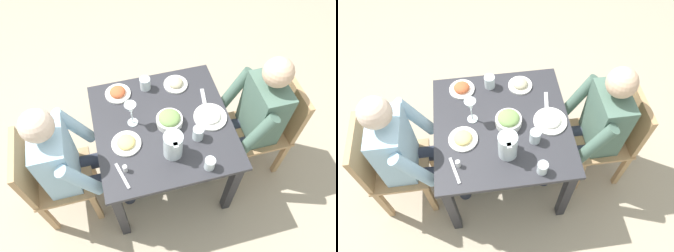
% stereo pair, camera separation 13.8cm
% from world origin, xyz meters
% --- Properties ---
extents(ground_plane, '(8.00, 8.00, 0.00)m').
position_xyz_m(ground_plane, '(0.00, 0.00, 0.00)').
color(ground_plane, tan).
extents(dining_table, '(0.90, 0.90, 0.73)m').
position_xyz_m(dining_table, '(0.00, 0.00, 0.61)').
color(dining_table, '#2D2D33').
rests_on(dining_table, ground_plane).
extents(chair_near, '(0.40, 0.40, 0.88)m').
position_xyz_m(chair_near, '(-0.04, -0.82, 0.50)').
color(chair_near, tan).
rests_on(chair_near, ground_plane).
extents(chair_far, '(0.40, 0.40, 0.88)m').
position_xyz_m(chair_far, '(-0.07, 0.82, 0.50)').
color(chair_far, tan).
rests_on(chair_far, ground_plane).
extents(diner_near, '(0.48, 0.53, 1.17)m').
position_xyz_m(diner_near, '(-0.04, -0.61, 0.64)').
color(diner_near, '#4C6B5B').
rests_on(diner_near, ground_plane).
extents(diner_far, '(0.48, 0.53, 1.17)m').
position_xyz_m(diner_far, '(-0.07, 0.61, 0.64)').
color(diner_far, '#9EC6E0').
rests_on(diner_far, ground_plane).
extents(water_pitcher, '(0.16, 0.12, 0.19)m').
position_xyz_m(water_pitcher, '(-0.22, -0.01, 0.82)').
color(water_pitcher, silver).
rests_on(water_pitcher, dining_table).
extents(salad_bowl, '(0.17, 0.17, 0.09)m').
position_xyz_m(salad_bowl, '(-0.00, -0.04, 0.77)').
color(salad_bowl, white).
rests_on(salad_bowl, dining_table).
extents(plate_fries, '(0.19, 0.19, 0.05)m').
position_xyz_m(plate_fries, '(-0.09, 0.26, 0.75)').
color(plate_fries, white).
rests_on(plate_fries, dining_table).
extents(plate_beans, '(0.17, 0.17, 0.05)m').
position_xyz_m(plate_beans, '(0.31, -0.17, 0.75)').
color(plate_beans, white).
rests_on(plate_beans, dining_table).
extents(plate_rice_curry, '(0.18, 0.18, 0.06)m').
position_xyz_m(plate_rice_curry, '(0.33, 0.24, 0.75)').
color(plate_rice_curry, white).
rests_on(plate_rice_curry, dining_table).
extents(plate_yoghurt, '(0.22, 0.22, 0.05)m').
position_xyz_m(plate_yoghurt, '(-0.02, -0.32, 0.74)').
color(plate_yoghurt, white).
rests_on(plate_yoghurt, dining_table).
extents(water_glass_far_left, '(0.08, 0.08, 0.09)m').
position_xyz_m(water_glass_far_left, '(0.34, 0.04, 0.78)').
color(water_glass_far_left, silver).
rests_on(water_glass_far_left, dining_table).
extents(water_glass_near_right, '(0.07, 0.07, 0.09)m').
position_xyz_m(water_glass_near_right, '(-0.37, -0.20, 0.77)').
color(water_glass_near_right, silver).
rests_on(water_glass_near_right, dining_table).
extents(water_glass_near_left, '(0.07, 0.07, 0.10)m').
position_xyz_m(water_glass_near_left, '(-0.15, -0.19, 0.78)').
color(water_glass_near_left, silver).
rests_on(water_glass_near_left, dining_table).
extents(wine_glass, '(0.08, 0.08, 0.20)m').
position_xyz_m(wine_glass, '(0.07, 0.19, 0.87)').
color(wine_glass, silver).
rests_on(wine_glass, dining_table).
extents(salt_shaker, '(0.03, 0.03, 0.05)m').
position_xyz_m(salt_shaker, '(-0.27, 0.30, 0.76)').
color(salt_shaker, white).
rests_on(salt_shaker, dining_table).
extents(fork_near, '(0.17, 0.05, 0.01)m').
position_xyz_m(fork_near, '(0.14, -0.33, 0.73)').
color(fork_near, silver).
rests_on(fork_near, dining_table).
extents(knife_near, '(0.18, 0.07, 0.01)m').
position_xyz_m(knife_near, '(-0.30, 0.33, 0.73)').
color(knife_near, silver).
rests_on(knife_near, dining_table).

